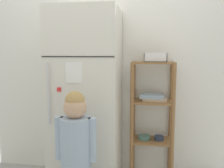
{
  "coord_description": "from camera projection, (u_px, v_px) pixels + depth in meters",
  "views": [
    {
      "loc": [
        0.44,
        -2.34,
        1.35
      ],
      "look_at": [
        0.1,
        0.02,
        1.04
      ],
      "focal_mm": 39.56,
      "sensor_mm": 36.0,
      "label": 1
    }
  ],
  "objects": [
    {
      "name": "kitchen_wall_back",
      "position": [
        107.0,
        72.0,
        2.71
      ],
      "size": [
        2.65,
        0.03,
        2.27
      ],
      "primitive_type": "cube",
      "color": "silver",
      "rests_on": "ground"
    },
    {
      "name": "refrigerator",
      "position": [
        86.0,
        99.0,
        2.46
      ],
      "size": [
        0.66,
        0.6,
        1.77
      ],
      "color": "silver",
      "rests_on": "ground"
    },
    {
      "name": "child_standing",
      "position": [
        76.0,
        142.0,
        1.96
      ],
      "size": [
        0.34,
        0.25,
        1.05
      ],
      "color": "#405F5C",
      "rests_on": "ground"
    },
    {
      "name": "pantry_shelf_unit",
      "position": [
        152.0,
        112.0,
        2.52
      ],
      "size": [
        0.43,
        0.29,
        1.26
      ],
      "color": "olive",
      "rests_on": "ground"
    },
    {
      "name": "fruit_bin",
      "position": [
        156.0,
        58.0,
        2.45
      ],
      "size": [
        0.22,
        0.18,
        0.09
      ],
      "color": "white",
      "rests_on": "pantry_shelf_unit"
    }
  ]
}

